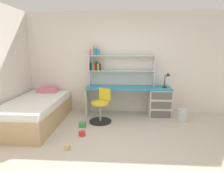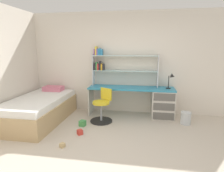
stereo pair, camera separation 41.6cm
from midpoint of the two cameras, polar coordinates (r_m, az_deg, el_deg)
ground_plane at (r=3.31m, az=4.70°, el=-20.16°), size 6.14×5.46×0.02m
room_shell at (r=4.28m, az=-10.20°, el=5.80°), size 6.14×5.46×2.64m
desk at (r=4.95m, az=14.82°, el=-4.32°), size 2.14×0.55×0.74m
bookshelf_hutch at (r=4.95m, az=3.52°, el=6.70°), size 1.68×0.22×1.02m
desk_lamp at (r=4.85m, az=19.75°, el=2.07°), size 0.20×0.17×0.38m
swivel_chair at (r=4.53m, az=-0.36°, el=-6.86°), size 0.52×0.52×0.78m
bed_platform at (r=4.80m, az=-18.57°, el=-6.64°), size 1.10×2.05×0.69m
waste_bin at (r=4.81m, az=23.54°, el=-8.82°), size 0.23×0.23×0.28m
toy_block_green_0 at (r=4.36m, az=-6.08°, el=-11.05°), size 0.15×0.15×0.13m
toy_block_natural_1 at (r=3.56m, az=-11.27°, el=-17.05°), size 0.10×0.10×0.08m
toy_block_red_2 at (r=3.97m, az=-6.55°, el=-13.59°), size 0.14×0.14×0.10m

